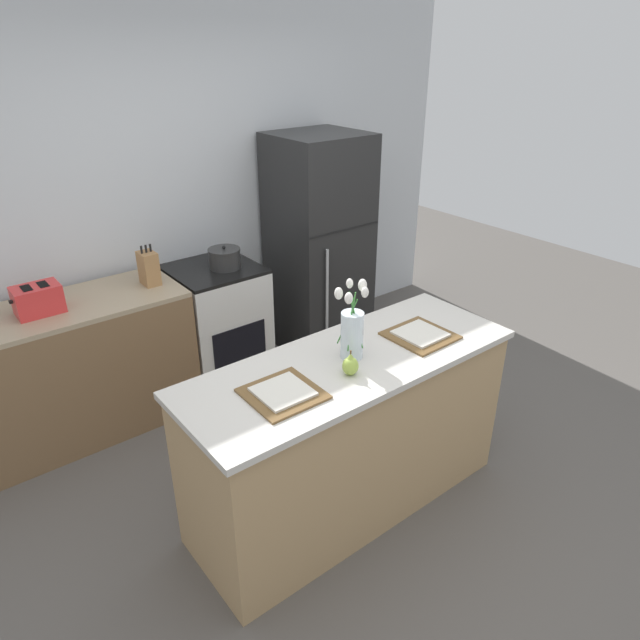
{
  "coord_description": "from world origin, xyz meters",
  "views": [
    {
      "loc": [
        -1.64,
        -1.83,
        2.38
      ],
      "look_at": [
        0.0,
        0.25,
        1.05
      ],
      "focal_mm": 32.0,
      "sensor_mm": 36.0,
      "label": 1
    }
  ],
  "objects_px": {
    "plate_setting_left": "(283,393)",
    "knife_block": "(149,268)",
    "plate_setting_right": "(420,335)",
    "pear_figurine": "(350,365)",
    "stove_range": "(219,325)",
    "refrigerator": "(319,245)",
    "cooking_pot": "(225,258)",
    "toaster": "(38,300)",
    "flower_vase": "(352,330)"
  },
  "relations": [
    {
      "from": "flower_vase",
      "to": "plate_setting_left",
      "type": "height_order",
      "value": "flower_vase"
    },
    {
      "from": "cooking_pot",
      "to": "plate_setting_left",
      "type": "bearing_deg",
      "value": -111.06
    },
    {
      "from": "stove_range",
      "to": "plate_setting_left",
      "type": "bearing_deg",
      "value": -108.41
    },
    {
      "from": "toaster",
      "to": "stove_range",
      "type": "bearing_deg",
      "value": 0.88
    },
    {
      "from": "plate_setting_right",
      "to": "knife_block",
      "type": "xyz_separation_m",
      "value": [
        -0.82,
        1.64,
        0.08
      ]
    },
    {
      "from": "knife_block",
      "to": "cooking_pot",
      "type": "bearing_deg",
      "value": -5.05
    },
    {
      "from": "cooking_pot",
      "to": "knife_block",
      "type": "distance_m",
      "value": 0.54
    },
    {
      "from": "pear_figurine",
      "to": "cooking_pot",
      "type": "bearing_deg",
      "value": 80.98
    },
    {
      "from": "plate_setting_left",
      "to": "plate_setting_right",
      "type": "bearing_deg",
      "value": 0.0
    },
    {
      "from": "refrigerator",
      "to": "plate_setting_right",
      "type": "height_order",
      "value": "refrigerator"
    },
    {
      "from": "plate_setting_left",
      "to": "toaster",
      "type": "xyz_separation_m",
      "value": [
        -0.61,
        1.63,
        0.05
      ]
    },
    {
      "from": "plate_setting_left",
      "to": "cooking_pot",
      "type": "distance_m",
      "value": 1.71
    },
    {
      "from": "plate_setting_right",
      "to": "cooking_pot",
      "type": "xyz_separation_m",
      "value": [
        -0.28,
        1.6,
        0.03
      ]
    },
    {
      "from": "stove_range",
      "to": "knife_block",
      "type": "relative_size",
      "value": 3.36
    },
    {
      "from": "pear_figurine",
      "to": "plate_setting_left",
      "type": "xyz_separation_m",
      "value": [
        -0.35,
        0.06,
        -0.04
      ]
    },
    {
      "from": "stove_range",
      "to": "cooking_pot",
      "type": "xyz_separation_m",
      "value": [
        0.07,
        -0.05,
        0.52
      ]
    },
    {
      "from": "cooking_pot",
      "to": "toaster",
      "type": "bearing_deg",
      "value": 178.35
    },
    {
      "from": "stove_range",
      "to": "pear_figurine",
      "type": "distance_m",
      "value": 1.8
    },
    {
      "from": "refrigerator",
      "to": "pear_figurine",
      "type": "distance_m",
      "value": 2.06
    },
    {
      "from": "cooking_pot",
      "to": "stove_range",
      "type": "bearing_deg",
      "value": 140.93
    },
    {
      "from": "pear_figurine",
      "to": "knife_block",
      "type": "xyz_separation_m",
      "value": [
        -0.27,
        1.7,
        0.03
      ]
    },
    {
      "from": "plate_setting_right",
      "to": "cooking_pot",
      "type": "distance_m",
      "value": 1.62
    },
    {
      "from": "stove_range",
      "to": "refrigerator",
      "type": "bearing_deg",
      "value": 0.04
    },
    {
      "from": "flower_vase",
      "to": "plate_setting_right",
      "type": "relative_size",
      "value": 1.26
    },
    {
      "from": "pear_figurine",
      "to": "plate_setting_right",
      "type": "relative_size",
      "value": 0.4
    },
    {
      "from": "flower_vase",
      "to": "pear_figurine",
      "type": "distance_m",
      "value": 0.2
    },
    {
      "from": "cooking_pot",
      "to": "plate_setting_right",
      "type": "bearing_deg",
      "value": -79.95
    },
    {
      "from": "refrigerator",
      "to": "pear_figurine",
      "type": "height_order",
      "value": "refrigerator"
    },
    {
      "from": "stove_range",
      "to": "pear_figurine",
      "type": "xyz_separation_m",
      "value": [
        -0.2,
        -1.7,
        0.53
      ]
    },
    {
      "from": "stove_range",
      "to": "refrigerator",
      "type": "relative_size",
      "value": 0.52
    },
    {
      "from": "pear_figurine",
      "to": "cooking_pot",
      "type": "relative_size",
      "value": 0.57
    },
    {
      "from": "toaster",
      "to": "knife_block",
      "type": "height_order",
      "value": "knife_block"
    },
    {
      "from": "plate_setting_left",
      "to": "cooking_pot",
      "type": "xyz_separation_m",
      "value": [
        0.61,
        1.6,
        0.03
      ]
    },
    {
      "from": "flower_vase",
      "to": "knife_block",
      "type": "height_order",
      "value": "flower_vase"
    },
    {
      "from": "refrigerator",
      "to": "plate_setting_right",
      "type": "xyz_separation_m",
      "value": [
        -0.6,
        -1.65,
        0.07
      ]
    },
    {
      "from": "flower_vase",
      "to": "toaster",
      "type": "height_order",
      "value": "flower_vase"
    },
    {
      "from": "flower_vase",
      "to": "plate_setting_left",
      "type": "xyz_separation_m",
      "value": [
        -0.47,
        -0.07,
        -0.14
      ]
    },
    {
      "from": "refrigerator",
      "to": "cooking_pot",
      "type": "bearing_deg",
      "value": -176.5
    },
    {
      "from": "flower_vase",
      "to": "toaster",
      "type": "xyz_separation_m",
      "value": [
        -1.08,
        1.56,
        -0.09
      ]
    },
    {
      "from": "refrigerator",
      "to": "pear_figurine",
      "type": "relative_size",
      "value": 13.46
    },
    {
      "from": "flower_vase",
      "to": "plate_setting_right",
      "type": "height_order",
      "value": "flower_vase"
    },
    {
      "from": "plate_setting_left",
      "to": "cooking_pot",
      "type": "relative_size",
      "value": 1.43
    },
    {
      "from": "cooking_pot",
      "to": "flower_vase",
      "type": "bearing_deg",
      "value": -95.52
    },
    {
      "from": "plate_setting_right",
      "to": "plate_setting_left",
      "type": "bearing_deg",
      "value": 180.0
    },
    {
      "from": "plate_setting_left",
      "to": "knife_block",
      "type": "relative_size",
      "value": 1.2
    },
    {
      "from": "stove_range",
      "to": "pear_figurine",
      "type": "height_order",
      "value": "pear_figurine"
    },
    {
      "from": "knife_block",
      "to": "refrigerator",
      "type": "bearing_deg",
      "value": 0.28
    },
    {
      "from": "pear_figurine",
      "to": "plate_setting_left",
      "type": "relative_size",
      "value": 0.4
    },
    {
      "from": "flower_vase",
      "to": "cooking_pot",
      "type": "distance_m",
      "value": 1.54
    },
    {
      "from": "flower_vase",
      "to": "plate_setting_left",
      "type": "relative_size",
      "value": 1.26
    }
  ]
}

